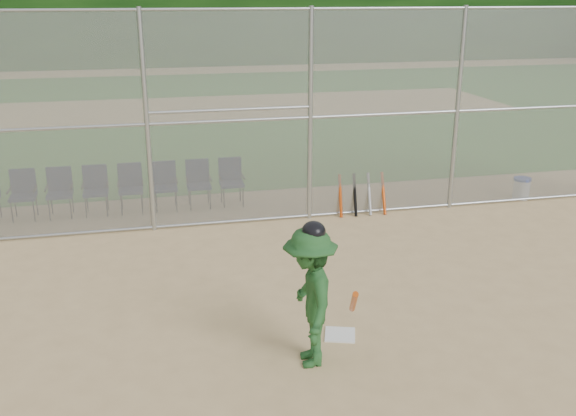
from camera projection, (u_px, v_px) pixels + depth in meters
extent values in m
plane|color=tan|center=(334.00, 357.00, 7.82)|extent=(100.00, 100.00, 0.00)
plane|color=#265F1C|center=(198.00, 109.00, 24.45)|extent=(100.00, 100.00, 0.00)
plane|color=tan|center=(198.00, 109.00, 24.45)|extent=(24.00, 24.00, 0.00)
cube|color=gray|center=(258.00, 120.00, 11.80)|extent=(16.00, 0.02, 4.00)
cylinder|color=#9EA3A8|center=(256.00, 9.00, 11.18)|extent=(16.00, 0.05, 0.05)
cube|color=white|center=(340.00, 335.00, 8.31)|extent=(0.49, 0.49, 0.02)
imported|color=#1F4E21|center=(310.00, 297.00, 7.46)|extent=(0.74, 1.16, 1.71)
ellipsoid|color=black|center=(311.00, 231.00, 7.19)|extent=(0.27, 0.30, 0.23)
cylinder|color=#C64B12|center=(354.00, 302.00, 7.14)|extent=(0.27, 0.70, 0.57)
cylinder|color=white|center=(521.00, 189.00, 13.77)|extent=(0.34, 0.34, 0.41)
cylinder|color=#263EA6|center=(523.00, 179.00, 13.69)|extent=(0.37, 0.37, 0.05)
cylinder|color=#D84C14|center=(340.00, 196.00, 12.63)|extent=(0.06, 0.26, 0.84)
cylinder|color=black|center=(355.00, 195.00, 12.69)|extent=(0.06, 0.29, 0.83)
cylinder|color=#B2B2B7|center=(369.00, 194.00, 12.76)|extent=(0.06, 0.31, 0.83)
cylinder|color=#D84C14|center=(383.00, 193.00, 12.82)|extent=(0.06, 0.34, 0.82)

